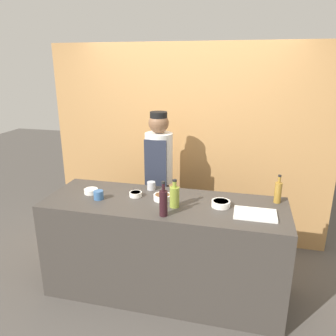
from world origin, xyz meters
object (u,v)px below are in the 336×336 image
at_px(sauce_bowl_purple, 136,194).
at_px(bottle_vinegar, 278,192).
at_px(bottle_wine, 163,202).
at_px(cup_blue, 99,195).
at_px(cup_steel, 151,186).
at_px(sauce_bowl_green, 221,203).
at_px(sauce_bowl_brown, 162,197).
at_px(chef_center, 159,178).
at_px(cutting_board, 255,214).
at_px(bottle_oil, 174,196).
at_px(sauce_bowl_yellow, 91,191).

bearing_deg(sauce_bowl_purple, bottle_vinegar, 7.41).
bearing_deg(bottle_wine, cup_blue, 164.21).
bearing_deg(cup_steel, sauce_bowl_green, -19.13).
xyz_separation_m(sauce_bowl_purple, cup_steel, (0.10, 0.21, 0.02)).
bearing_deg(sauce_bowl_brown, chef_center, 107.93).
distance_m(cutting_board, cup_blue, 1.42).
xyz_separation_m(bottle_wine, cup_steel, (-0.27, 0.55, -0.08)).
height_order(bottle_oil, chef_center, chef_center).
distance_m(sauce_bowl_green, bottle_wine, 0.55).
bearing_deg(sauce_bowl_yellow, bottle_oil, -7.34).
distance_m(bottle_vinegar, chef_center, 1.32).
relative_size(sauce_bowl_brown, sauce_bowl_yellow, 1.25).
relative_size(bottle_wine, chef_center, 0.18).
bearing_deg(sauce_bowl_brown, sauce_bowl_yellow, -179.16).
bearing_deg(cutting_board, chef_center, 143.82).
bearing_deg(sauce_bowl_brown, sauce_bowl_purple, 174.91).
distance_m(bottle_oil, bottle_vinegar, 0.95).
bearing_deg(bottle_vinegar, sauce_bowl_green, -156.67).
bearing_deg(sauce_bowl_green, bottle_oil, -165.54).
height_order(sauce_bowl_purple, cup_blue, cup_blue).
bearing_deg(sauce_bowl_yellow, sauce_bowl_purple, 4.42).
height_order(sauce_bowl_green, chef_center, chef_center).
relative_size(sauce_bowl_green, cutting_board, 0.47).
bearing_deg(chef_center, bottle_wine, -72.59).
bearing_deg(sauce_bowl_brown, bottle_wine, -73.66).
bearing_deg(bottle_oil, sauce_bowl_green, 14.46).
relative_size(cutting_board, cup_blue, 3.81).
xyz_separation_m(cutting_board, bottle_vinegar, (0.20, 0.32, 0.09)).
height_order(sauce_bowl_purple, bottle_vinegar, bottle_vinegar).
relative_size(bottle_wine, cup_steel, 3.64).
distance_m(bottle_wine, chef_center, 1.01).
xyz_separation_m(sauce_bowl_yellow, bottle_wine, (0.81, -0.30, 0.09)).
distance_m(sauce_bowl_brown, cup_steel, 0.29).
xyz_separation_m(cutting_board, bottle_oil, (-0.70, 0.01, 0.09)).
bearing_deg(cutting_board, sauce_bowl_green, 159.99).
bearing_deg(sauce_bowl_purple, sauce_bowl_brown, -5.09).
relative_size(bottle_vinegar, cup_steel, 3.18).
distance_m(bottle_oil, chef_center, 0.84).
height_order(sauce_bowl_brown, cup_blue, cup_blue).
bearing_deg(bottle_vinegar, cup_blue, -168.88).
relative_size(cutting_board, cup_steel, 4.20).
height_order(sauce_bowl_green, bottle_oil, bottle_oil).
relative_size(sauce_bowl_purple, bottle_vinegar, 0.45).
xyz_separation_m(sauce_bowl_yellow, bottle_oil, (0.86, -0.11, 0.07)).
distance_m(sauce_bowl_green, sauce_bowl_yellow, 1.26).
height_order(bottle_vinegar, cup_steel, bottle_vinegar).
bearing_deg(bottle_oil, cup_steel, 132.15).
bearing_deg(sauce_bowl_brown, cup_blue, -168.00).
height_order(bottle_wine, cup_blue, bottle_wine).
relative_size(sauce_bowl_yellow, cutting_board, 0.38).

